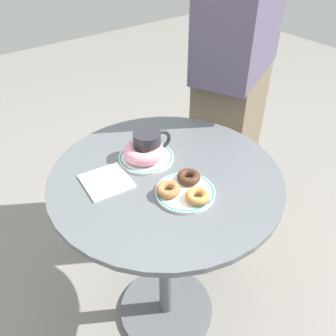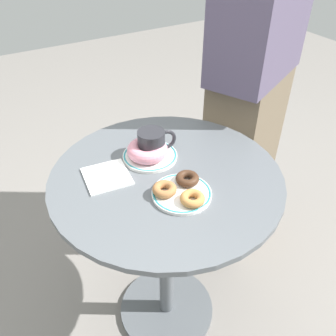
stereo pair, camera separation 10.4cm
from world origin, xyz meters
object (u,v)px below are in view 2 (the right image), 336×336
Objects in this scene: cafe_table at (166,230)px; plate_right at (182,193)px; donut_cinnamon at (164,189)px; paper_napkin at (107,176)px; donut_chocolate at (187,179)px; donut_pink_frosted at (147,150)px; person_figure at (251,90)px; coffee_mug at (153,144)px; plate_left at (149,156)px; donut_old_fashioned at (192,198)px.

cafe_table is 4.39× the size of plate_right.
paper_napkin is (-0.16, -0.11, -0.02)m from donut_cinnamon.
donut_pink_frosted is at bearing -167.61° from donut_chocolate.
donut_chocolate is at bearing 12.39° from donut_pink_frosted.
plate_right is at bearing 0.09° from donut_pink_frosted.
person_figure reaches higher than donut_pink_frosted.
coffee_mug is (-0.18, -0.02, 0.02)m from donut_chocolate.
person_figure reaches higher than coffee_mug.
donut_cinnamon is 0.53× the size of coffee_mug.
donut_cinnamon reaches higher than plate_right.
paper_napkin is (-0.18, -0.15, -0.00)m from plate_right.
coffee_mug is at bearing -74.37° from person_figure.
donut_chocolate reaches higher than paper_napkin.
plate_left is 1.37× the size of coffee_mug.
plate_left is at bearing -74.53° from person_figure.
donut_chocolate is (0.07, 0.03, 0.27)m from cafe_table.
coffee_mug is (-0.00, 0.02, 0.01)m from donut_pink_frosted.
donut_pink_frosted reaches higher than plate_right.
donut_old_fashioned is 0.68m from person_figure.
coffee_mug reaches higher than donut_old_fashioned.
plate_right is at bearing -175.55° from donut_old_fashioned.
donut_cinnamon is at bearing -14.38° from plate_left.
donut_old_fashioned is at bearing -53.68° from person_figure.
plate_left is at bearing -169.20° from donut_chocolate.
person_figure reaches higher than donut_old_fashioned.
plate_right is 2.48× the size of donut_old_fashioned.
donut_cinnamon is at bearing -60.77° from person_figure.
paper_napkin is (0.02, -0.15, -0.00)m from plate_left.
donut_chocolate reaches higher than plate_left.
plate_left is 2.56× the size of donut_old_fashioned.
plate_left is 0.18m from donut_chocolate.
plate_left is 0.25m from donut_old_fashioned.
person_figure reaches higher than plate_left.
donut_old_fashioned and donut_cinnamon have the same top height.
donut_cinnamon is (-0.02, -0.04, 0.02)m from plate_right.
donut_old_fashioned is at bearing 4.45° from plate_right.
donut_cinnamon is 0.68m from person_figure.
paper_napkin is at bearing -75.97° from person_figure.
donut_chocolate is 0.51× the size of paper_napkin.
coffee_mug is at bearing 102.98° from donut_pink_frosted.
person_figure is at bearing 115.02° from cafe_table.
donut_chocolate reaches higher than plate_right.
coffee_mug is 0.55m from person_figure.
plate_left reaches higher than cafe_table.
donut_cinnamon is at bearing 34.30° from paper_napkin.
plate_left is 0.20m from plate_right.
paper_napkin is at bearing -81.70° from donut_pink_frosted.
paper_napkin is at bearing -128.82° from donut_chocolate.
plate_right is 1.27× the size of paper_napkin.
donut_cinnamon is (0.18, -0.05, 0.02)m from plate_left.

